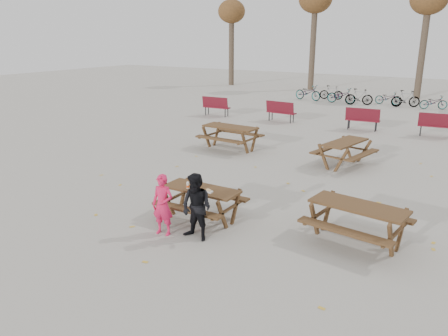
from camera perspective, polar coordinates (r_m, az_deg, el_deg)
The scene contains 14 objects.
ground at distance 10.41m, azimuth -2.90°, elevation -6.66°, with size 80.00×80.00×0.00m, color gray.
main_picnic_table at distance 10.18m, azimuth -2.95°, elevation -3.63°, with size 1.80×1.45×0.78m.
food_tray at distance 9.84m, azimuth -2.02°, elevation -3.10°, with size 0.18×0.11×0.04m, color white.
bread_roll at distance 9.82m, azimuth -2.03°, elevation -2.87°, with size 0.14×0.06×0.05m, color tan.
soda_bottle at distance 10.08m, azimuth -4.75°, elevation -2.31°, with size 0.07×0.07×0.17m.
child at distance 9.49m, azimuth -8.00°, elevation -4.79°, with size 0.49×0.32×1.35m, color #E31C50.
adult at distance 9.15m, azimuth -3.61°, elevation -5.16°, with size 0.70×0.55×1.45m, color black.
picnic_table_east at distance 9.54m, azimuth 16.96°, elevation -6.97°, with size 1.94×1.56×0.83m, color #3C2516, non-canonical shape.
picnic_table_north at distance 16.51m, azimuth 0.82°, elevation 3.97°, with size 2.06×1.66×0.89m, color #3C2516, non-canonical shape.
picnic_table_far at distance 14.97m, azimuth 15.45°, elevation 1.84°, with size 1.91×1.53×0.82m, color #3C2516, non-canonical shape.
park_bench_row at distance 21.44m, azimuth 12.07°, elevation 6.84°, with size 12.25×1.30×1.03m.
bicycle_row at distance 29.02m, azimuth 17.15°, elevation 8.96°, with size 9.40×2.28×1.00m.
tree_row at distance 33.36m, azimuth 25.15°, elevation 19.00°, with size 32.17×3.52×8.26m.
fallen_leaves at distance 12.19m, azimuth 5.71°, elevation -3.08°, with size 11.00×11.00×0.01m, color gold, non-canonical shape.
Camera 1 is at (5.42, -7.83, 4.18)m, focal length 35.00 mm.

